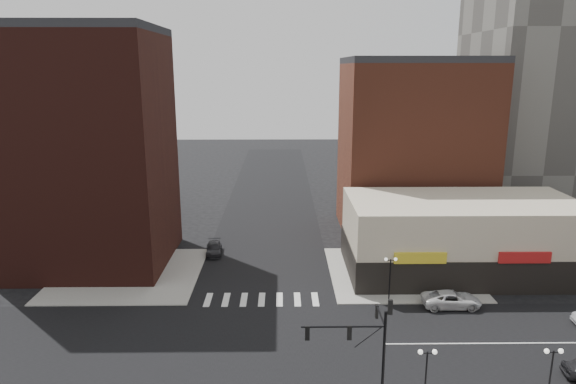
{
  "coord_description": "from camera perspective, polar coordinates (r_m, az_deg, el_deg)",
  "views": [
    {
      "loc": [
        1.86,
        -36.84,
        21.53
      ],
      "look_at": [
        2.39,
        6.41,
        11.0
      ],
      "focal_mm": 32.0,
      "sensor_mm": 36.0,
      "label": 1
    }
  ],
  "objects": [
    {
      "name": "street_lamp_se_b",
      "position": [
        38.19,
        27.3,
        -16.51
      ],
      "size": [
        1.22,
        0.32,
        4.16
      ],
      "color": "black",
      "rests_on": "sidewalk_se"
    },
    {
      "name": "building_ne_row",
      "position": [
        58.19,
        18.63,
        -5.32
      ],
      "size": [
        24.2,
        12.2,
        8.0
      ],
      "color": "beige",
      "rests_on": "ground"
    },
    {
      "name": "road_ns",
      "position": [
        42.7,
        -3.23,
        -16.6
      ],
      "size": [
        14.0,
        200.0,
        0.02
      ],
      "primitive_type": "cube",
      "color": "black",
      "rests_on": "ground"
    },
    {
      "name": "building_nw",
      "position": [
        59.82,
        -21.15,
        4.08
      ],
      "size": [
        16.0,
        15.0,
        25.0
      ],
      "primitive_type": "cube",
      "color": "#3A1712",
      "rests_on": "ground"
    },
    {
      "name": "ground",
      "position": [
        42.71,
        -3.23,
        -16.61
      ],
      "size": [
        240.0,
        240.0,
        0.0
      ],
      "primitive_type": "plane",
      "color": "black",
      "rests_on": "ground"
    },
    {
      "name": "building_nw_low",
      "position": [
        80.03,
        -25.71,
        1.13
      ],
      "size": [
        20.0,
        18.0,
        12.0
      ],
      "primitive_type": "cube",
      "color": "#3A1712",
      "rests_on": "ground"
    },
    {
      "name": "building_ne_midrise",
      "position": [
        69.32,
        13.67,
        4.56
      ],
      "size": [
        18.0,
        15.0,
        22.0
      ],
      "primitive_type": "cube",
      "color": "brown",
      "rests_on": "ground"
    },
    {
      "name": "street_lamp_ne",
      "position": [
        49.46,
        11.3,
        -8.24
      ],
      "size": [
        1.22,
        0.32,
        4.16
      ],
      "color": "black",
      "rests_on": "sidewalk_ne"
    },
    {
      "name": "road_ew",
      "position": [
        42.7,
        -3.23,
        -16.6
      ],
      "size": [
        200.0,
        14.0,
        0.02
      ],
      "primitive_type": "cube",
      "color": "black",
      "rests_on": "ground"
    },
    {
      "name": "sidewalk_nw",
      "position": [
        58.0,
        -17.23,
        -8.69
      ],
      "size": [
        15.0,
        15.0,
        0.12
      ],
      "primitive_type": "cube",
      "color": "gray",
      "rests_on": "ground"
    },
    {
      "name": "sidewalk_ne",
      "position": [
        57.06,
        12.3,
        -8.75
      ],
      "size": [
        15.0,
        15.0,
        0.12
      ],
      "primitive_type": "cube",
      "color": "gray",
      "rests_on": "ground"
    },
    {
      "name": "street_lamp_se_a",
      "position": [
        35.33,
        15.16,
        -17.93
      ],
      "size": [
        1.22,
        0.32,
        4.16
      ],
      "color": "black",
      "rests_on": "sidewalk_se"
    },
    {
      "name": "dark_sedan_north",
      "position": [
        61.68,
        -8.23,
        -6.25
      ],
      "size": [
        2.24,
        4.62,
        1.29
      ],
      "primitive_type": "imported",
      "rotation": [
        0.0,
        0.0,
        0.1
      ],
      "color": "black",
      "rests_on": "ground"
    },
    {
      "name": "white_suv",
      "position": [
        50.53,
        17.7,
        -11.3
      ],
      "size": [
        5.36,
        2.47,
        1.49
      ],
      "primitive_type": "imported",
      "rotation": [
        0.0,
        0.0,
        1.57
      ],
      "color": "silver",
      "rests_on": "ground"
    },
    {
      "name": "traffic_signal",
      "position": [
        33.84,
        8.88,
        -15.81
      ],
      "size": [
        5.59,
        3.09,
        7.77
      ],
      "color": "black",
      "rests_on": "ground"
    }
  ]
}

